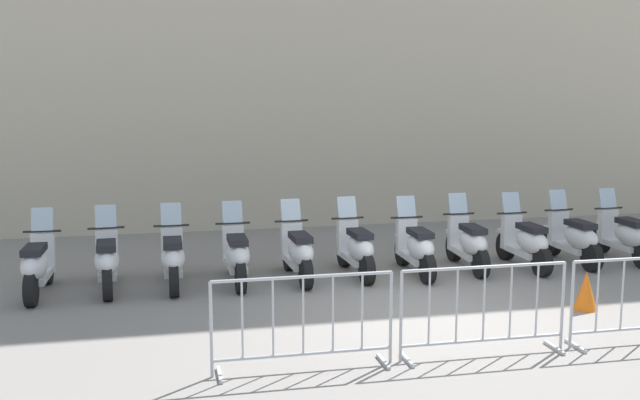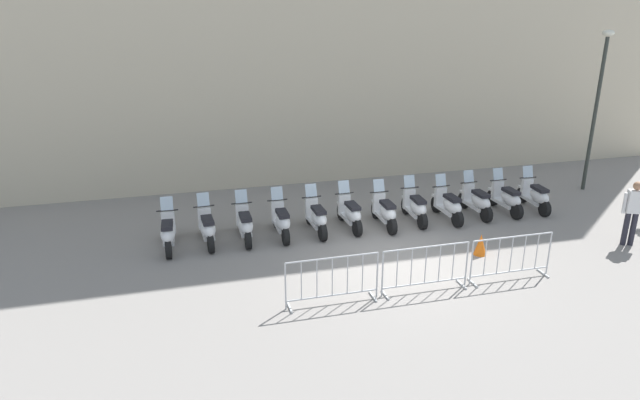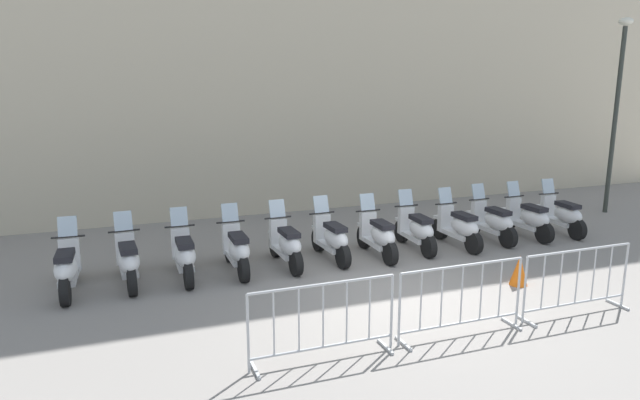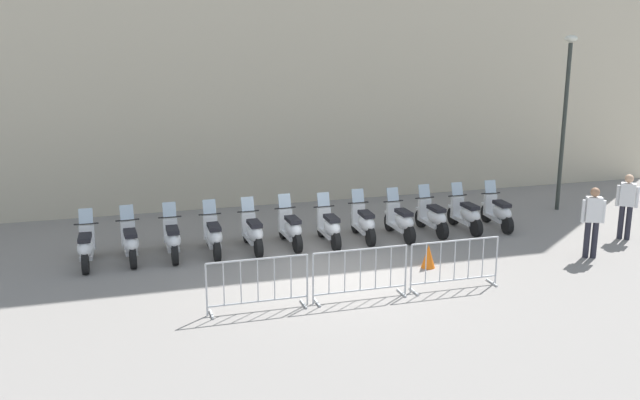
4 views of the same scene
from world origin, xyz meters
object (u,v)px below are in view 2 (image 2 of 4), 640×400
motorcycle_2 (245,225)px  motorcycle_11 (535,196)px  motorcycle_7 (415,207)px  street_lamp (598,95)px  barrier_segment_2 (511,258)px  officer_mid_plaza (633,210)px  motorcycle_5 (350,213)px  motorcycle_3 (281,221)px  motorcycle_9 (477,201)px  motorcycle_1 (207,228)px  barrier_segment_1 (425,269)px  motorcycle_8 (449,206)px  motorcycle_0 (168,233)px  motorcycle_6 (385,212)px  motorcycle_10 (507,199)px  barrier_segment_0 (332,281)px  traffic_cone (481,245)px  motorcycle_4 (317,218)px

motorcycle_2 → motorcycle_11: (8.65, -1.75, 0.00)m
motorcycle_7 → street_lamp: street_lamp is taller
barrier_segment_2 → street_lamp: 8.39m
barrier_segment_2 → officer_mid_plaza: bearing=0.9°
motorcycle_5 → street_lamp: bearing=-3.2°
motorcycle_3 → motorcycle_9: bearing=-10.9°
motorcycle_1 → barrier_segment_1: size_ratio=0.87×
motorcycle_2 → motorcycle_8: size_ratio=1.00×
barrier_segment_2 → street_lamp: bearing=28.3°
motorcycle_0 → motorcycle_8: same height
motorcycle_6 → barrier_segment_1: motorcycle_6 is taller
motorcycle_5 → barrier_segment_2: bearing=-67.4°
barrier_segment_1 → motorcycle_9: bearing=36.3°
motorcycle_6 → motorcycle_11: bearing=-10.4°
motorcycle_2 → motorcycle_7: (4.81, -0.93, 0.00)m
motorcycle_7 → motorcycle_11: bearing=-12.0°
motorcycle_10 → motorcycle_11: 0.97m
motorcycle_7 → motorcycle_10: size_ratio=0.99×
motorcycle_10 → motorcycle_7: bearing=168.2°
barrier_segment_0 → traffic_cone: 4.48m
barrier_segment_2 → barrier_segment_1: bearing=168.3°
barrier_segment_1 → street_lamp: street_lamp is taller
officer_mid_plaza → motorcycle_2: bearing=151.9°
motorcycle_9 → motorcycle_0: bearing=169.2°
motorcycle_10 → barrier_segment_2: 4.44m
motorcycle_5 → motorcycle_11: 5.88m
motorcycle_11 → barrier_segment_2: motorcycle_11 is taller
motorcycle_2 → motorcycle_7: size_ratio=1.00×
motorcycle_5 → motorcycle_8: 2.94m
barrier_segment_1 → street_lamp: bearing=20.2°
motorcycle_3 → motorcycle_6: 2.94m
motorcycle_9 → traffic_cone: 2.79m
motorcycle_1 → motorcycle_11: 9.80m
barrier_segment_2 → motorcycle_0: bearing=142.2°
street_lamp → motorcycle_7: bearing=179.3°
motorcycle_5 → traffic_cone: (2.08, -2.95, -0.18)m
motorcycle_5 → traffic_cone: 3.61m
street_lamp → officer_mid_plaza: (-2.84, -3.71, -2.20)m
barrier_segment_2 → street_lamp: size_ratio=0.38×
motorcycle_4 → barrier_segment_0: (-1.39, -3.54, 0.07)m
motorcycle_0 → motorcycle_5: bearing=-10.2°
motorcycle_4 → motorcycle_3: bearing=168.7°
street_lamp → motorcycle_3: bearing=175.6°
motorcycle_2 → motorcycle_10: same height
motorcycle_3 → motorcycle_8: 4.91m
motorcycle_8 → traffic_cone: motorcycle_8 is taller
motorcycle_7 → officer_mid_plaza: bearing=-43.2°
motorcycle_11 → motorcycle_10: bearing=167.3°
motorcycle_0 → street_lamp: (13.62, -1.36, 2.73)m
motorcycle_6 → street_lamp: street_lamp is taller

